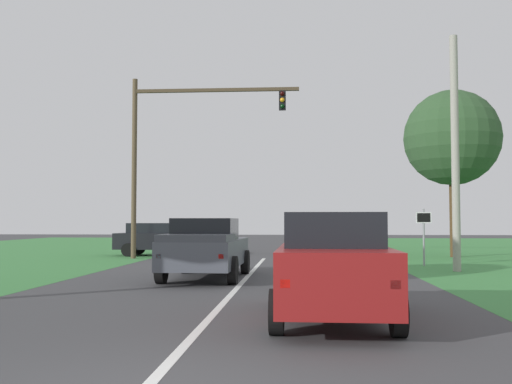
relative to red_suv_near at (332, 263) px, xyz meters
The scene contains 9 objects.
ground_plane 7.68m from the red_suv_near, 107.12° to the left, with size 120.00×120.00×0.00m, color #424244.
lane_centre_stripe 4.46m from the red_suv_near, 121.05° to the right, with size 0.16×42.48×0.01m, color white.
red_suv_near is the anchor object (origin of this frame).
pickup_truck_lead 8.07m from the red_suv_near, 115.32° to the left, with size 2.36×5.45×1.86m.
traffic_light 18.78m from the red_suv_near, 110.92° to the left, with size 8.04×0.40×8.65m.
keep_moving_sign 13.97m from the red_suv_near, 71.62° to the left, with size 0.60×0.09×2.27m.
oak_tree_right 21.10m from the red_suv_near, 69.73° to the left, with size 4.78×4.78×8.35m.
crossing_suv_far 20.92m from the red_suv_near, 111.95° to the left, with size 4.43×2.17×1.68m.
utility_pole_right 12.15m from the red_suv_near, 64.79° to the left, with size 0.28×0.28×8.46m, color #9E998E.
Camera 1 is at (1.62, -5.91, 1.77)m, focal length 41.56 mm.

